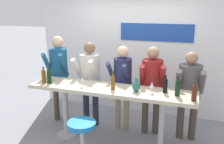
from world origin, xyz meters
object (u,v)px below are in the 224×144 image
object	(u,v)px
wine_bottle_4	(49,75)
wine_bottle_1	(44,76)
wine_bottle_2	(178,87)
decorative_vase	(136,86)
bar_stool	(82,136)
wine_glass_1	(152,85)
wine_bottle_0	(165,85)
tasting_table	(110,96)
wine_bottle_3	(113,82)
person_center	(152,82)
wine_bottle_5	(194,92)
person_center_right	(189,87)
person_left	(90,75)
person_center_left	(122,79)
wine_glass_0	(82,80)
person_far_left	(59,69)

from	to	relation	value
wine_bottle_4	wine_bottle_1	bearing A→B (deg)	-172.06
wine_bottle_2	decorative_vase	distance (m)	0.63
bar_stool	wine_bottle_4	bearing A→B (deg)	147.10
wine_glass_1	wine_bottle_0	bearing A→B (deg)	20.47
wine_bottle_2	decorative_vase	size ratio (longest dim) A/B	1.42
tasting_table	wine_bottle_3	world-z (taller)	wine_bottle_3
wine_bottle_3	decorative_vase	distance (m)	0.38
person_center	wine_bottle_1	world-z (taller)	person_center
person_center	wine_bottle_5	distance (m)	1.04
wine_bottle_1	decorative_vase	distance (m)	1.64
tasting_table	wine_bottle_1	world-z (taller)	wine_bottle_1
wine_bottle_2	wine_bottle_3	xyz separation A→B (m)	(-1.01, -0.04, -0.01)
wine_bottle_4	wine_glass_1	bearing A→B (deg)	2.98
bar_stool	wine_bottle_0	distance (m)	1.48
wine_bottle_0	person_center_right	bearing A→B (deg)	57.06
person_left	decorative_vase	world-z (taller)	person_left
wine_bottle_0	wine_glass_1	size ratio (longest dim) A/B	1.61
wine_bottle_5	tasting_table	bearing A→B (deg)	173.83
tasting_table	wine_bottle_0	distance (m)	0.92
bar_stool	person_center_left	world-z (taller)	person_center_left
wine_bottle_5	wine_bottle_4	bearing A→B (deg)	179.01
bar_stool	person_center_right	distance (m)	1.99
wine_bottle_4	person_center_left	bearing A→B (deg)	30.72
wine_glass_0	person_far_left	bearing A→B (deg)	142.65
person_far_left	bar_stool	bearing A→B (deg)	-58.78
wine_bottle_1	wine_bottle_4	world-z (taller)	wine_bottle_4
wine_glass_0	bar_stool	bearing A→B (deg)	-66.57
wine_bottle_4	wine_glass_1	distance (m)	1.77
person_left	wine_bottle_1	distance (m)	0.89
wine_bottle_0	wine_bottle_4	bearing A→B (deg)	-175.21
wine_glass_1	wine_bottle_5	bearing A→B (deg)	-12.04
tasting_table	wine_bottle_4	size ratio (longest dim) A/B	9.11
person_center_right	wine_glass_0	world-z (taller)	person_center_right
decorative_vase	bar_stool	bearing A→B (deg)	-136.18
wine_glass_1	person_center	bearing A→B (deg)	99.70
person_left	wine_bottle_0	bearing A→B (deg)	-14.10
wine_glass_1	person_center_left	bearing A→B (deg)	138.34
wine_glass_1	decorative_vase	size ratio (longest dim) A/B	0.80
tasting_table	wine_bottle_0	world-z (taller)	wine_bottle_0
wine_bottle_0	wine_bottle_2	distance (m)	0.21
wine_glass_0	tasting_table	bearing A→B (deg)	12.02
wine_bottle_3	wine_bottle_4	xyz separation A→B (m)	(-1.15, -0.05, 0.01)
person_far_left	wine_glass_0	world-z (taller)	person_far_left
person_center	wine_bottle_1	xyz separation A→B (m)	(-1.77, -0.70, 0.14)
person_far_left	wine_bottle_1	distance (m)	0.65
wine_bottle_4	bar_stool	bearing A→B (deg)	-32.90
person_center_right	wine_glass_0	distance (m)	1.83
person_left	person_center	xyz separation A→B (m)	(1.19, 0.03, -0.02)
person_far_left	person_center	xyz separation A→B (m)	(1.86, 0.06, -0.09)
person_center_left	person_center_right	world-z (taller)	person_center_left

